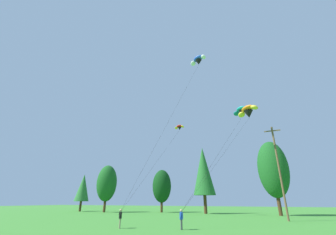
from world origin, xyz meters
TOP-DOWN VIEW (x-y plane):
  - treeline_tree_a at (-32.95, 48.28)m, footprint 3.58×3.58m
  - treeline_tree_b at (-24.37, 46.97)m, footprint 4.65×4.65m
  - treeline_tree_c at (-12.19, 51.95)m, footprint 4.35×4.35m
  - treeline_tree_d at (-1.61, 50.56)m, footprint 4.60×4.60m
  - treeline_tree_e at (12.05, 49.47)m, footprint 5.37×5.37m
  - utility_pole at (12.42, 37.68)m, footprint 2.20×0.26m
  - kite_flyer_near at (-2.67, 22.68)m, footprint 0.45×0.59m
  - kite_flyer_mid at (3.02, 24.02)m, footprint 0.29×0.59m
  - parafoil_kite_high_blue_white at (3.61, 31.35)m, footprint 7.92×9.79m
  - parafoil_kite_mid_orange at (9.67, 32.23)m, footprint 8.39×9.89m
  - parafoil_kite_far_red_yellow at (-3.60, 41.65)m, footprint 2.19×19.65m
  - parafoil_kite_low_teal at (8.78, 34.24)m, footprint 7.33×11.54m

SIDE VIEW (x-z plane):
  - kite_flyer_near at x=-2.67m, z-range 0.14..1.83m
  - kite_flyer_mid at x=3.02m, z-range 0.14..1.83m
  - treeline_tree_a at x=-32.95m, z-range 1.13..10.11m
  - treeline_tree_c at x=-12.19m, z-range 0.99..10.42m
  - treeline_tree_b at x=-24.37m, z-range 1.11..11.66m
  - utility_pole at x=12.42m, z-range 0.27..12.88m
  - treeline_tree_e at x=12.05m, z-range 1.39..14.62m
  - treeline_tree_d at x=-1.61m, z-range 1.72..15.35m
  - parafoil_kite_mid_orange at x=9.67m, z-range 6.92..20.02m
  - parafoil_kite_low_teal at x=8.78m, z-range 7.45..21.44m
  - parafoil_kite_far_red_yellow at x=-3.60m, z-range 8.28..23.60m
  - parafoil_kite_high_blue_white at x=3.61m, z-range 11.59..33.95m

